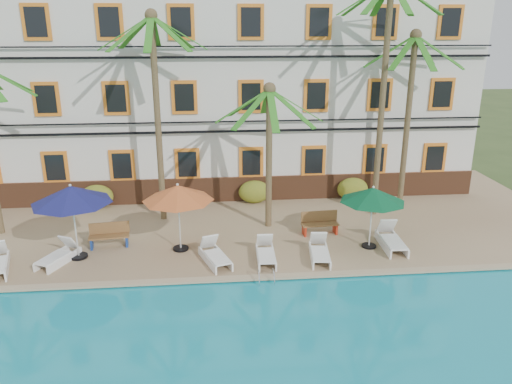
{
  "coord_description": "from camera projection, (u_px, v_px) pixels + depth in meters",
  "views": [
    {
      "loc": [
        -0.4,
        -15.78,
        8.34
      ],
      "look_at": [
        1.36,
        3.0,
        2.0
      ],
      "focal_mm": 35.0,
      "sensor_mm": 36.0,
      "label": 1
    }
  ],
  "objects": [
    {
      "name": "bench_left",
      "position": [
        109.0,
        235.0,
        19.06
      ],
      "size": [
        1.54,
        0.64,
        0.93
      ],
      "color": "olive",
      "rests_on": "pool_deck"
    },
    {
      "name": "shrub_right",
      "position": [
        353.0,
        189.0,
        24.13
      ],
      "size": [
        1.5,
        0.9,
        1.1
      ],
      "primitive_type": "ellipsoid",
      "color": "#2D621C",
      "rests_on": "pool_deck"
    },
    {
      "name": "ground",
      "position": [
        226.0,
        274.0,
        17.59
      ],
      "size": [
        100.0,
        100.0,
        0.0
      ],
      "primitive_type": "plane",
      "color": "#384C23",
      "rests_on": "ground"
    },
    {
      "name": "umbrella_red",
      "position": [
        178.0,
        193.0,
        18.19
      ],
      "size": [
        2.64,
        2.64,
        2.63
      ],
      "color": "black",
      "rests_on": "pool_deck"
    },
    {
      "name": "lounger_b",
      "position": [
        59.0,
        255.0,
        17.8
      ],
      "size": [
        1.34,
        1.88,
        0.84
      ],
      "color": "white",
      "rests_on": "pool_deck"
    },
    {
      "name": "palm_c",
      "position": [
        269.0,
        134.0,
        19.91
      ],
      "size": [
        4.29,
        4.29,
        5.98
      ],
      "color": "brown",
      "rests_on": "pool_deck"
    },
    {
      "name": "pool_deck",
      "position": [
        222.0,
        218.0,
        22.27
      ],
      "size": [
        30.0,
        12.0,
        0.25
      ],
      "primitive_type": "cube",
      "color": "tan",
      "rests_on": "ground"
    },
    {
      "name": "umbrella_green",
      "position": [
        373.0,
        195.0,
        18.46
      ],
      "size": [
        2.46,
        2.46,
        2.46
      ],
      "color": "black",
      "rests_on": "pool_deck"
    },
    {
      "name": "shrub_left",
      "position": [
        97.0,
        196.0,
        23.06
      ],
      "size": [
        1.5,
        0.9,
        1.1
      ],
      "primitive_type": "ellipsoid",
      "color": "#2D621C",
      "rests_on": "pool_deck"
    },
    {
      "name": "palm_b",
      "position": [
        156.0,
        91.0,
        20.18
      ],
      "size": [
        4.29,
        4.29,
        8.7
      ],
      "color": "brown",
      "rests_on": "pool_deck"
    },
    {
      "name": "shrub_mid",
      "position": [
        254.0,
        192.0,
        23.7
      ],
      "size": [
        1.5,
        0.9,
        1.1
      ],
      "primitive_type": "ellipsoid",
      "color": "#2D621C",
      "rests_on": "pool_deck"
    },
    {
      "name": "lounger_c",
      "position": [
        215.0,
        255.0,
        17.82
      ],
      "size": [
        1.23,
        1.97,
        0.88
      ],
      "color": "white",
      "rests_on": "pool_deck"
    },
    {
      "name": "umbrella_blue",
      "position": [
        71.0,
        195.0,
        17.48
      ],
      "size": [
        2.84,
        2.84,
        2.83
      ],
      "color": "black",
      "rests_on": "pool_deck"
    },
    {
      "name": "lounger_d",
      "position": [
        266.0,
        253.0,
        17.97
      ],
      "size": [
        0.7,
        1.81,
        0.85
      ],
      "color": "white",
      "rests_on": "pool_deck"
    },
    {
      "name": "bench_right",
      "position": [
        319.0,
        223.0,
        20.22
      ],
      "size": [
        1.53,
        0.58,
        0.93
      ],
      "color": "olive",
      "rests_on": "pool_deck"
    },
    {
      "name": "pool_ladder",
      "position": [
        266.0,
        279.0,
        16.68
      ],
      "size": [
        0.54,
        0.74,
        0.74
      ],
      "color": "silver",
      "rests_on": "ground"
    },
    {
      "name": "palm_e",
      "position": [
        410.0,
        98.0,
        21.6
      ],
      "size": [
        4.29,
        4.29,
        7.94
      ],
      "color": "brown",
      "rests_on": "pool_deck"
    },
    {
      "name": "palm_d",
      "position": [
        385.0,
        72.0,
        20.51
      ],
      "size": [
        4.29,
        4.29,
        10.0
      ],
      "color": "brown",
      "rests_on": "pool_deck"
    },
    {
      "name": "lounger_f",
      "position": [
        391.0,
        240.0,
        19.01
      ],
      "size": [
        0.81,
        2.06,
        0.96
      ],
      "color": "white",
      "rests_on": "pool_deck"
    },
    {
      "name": "hotel_building",
      "position": [
        217.0,
        86.0,
        25.3
      ],
      "size": [
        25.4,
        6.44,
        10.22
      ],
      "color": "silver",
      "rests_on": "pool_deck"
    },
    {
      "name": "lounger_e",
      "position": [
        320.0,
        251.0,
        18.09
      ],
      "size": [
        0.87,
        1.9,
        0.87
      ],
      "color": "white",
      "rests_on": "pool_deck"
    },
    {
      "name": "pool_coping",
      "position": [
        226.0,
        279.0,
        16.65
      ],
      "size": [
        30.0,
        0.35,
        0.06
      ],
      "primitive_type": "cube",
      "color": "tan",
      "rests_on": "pool_deck"
    }
  ]
}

